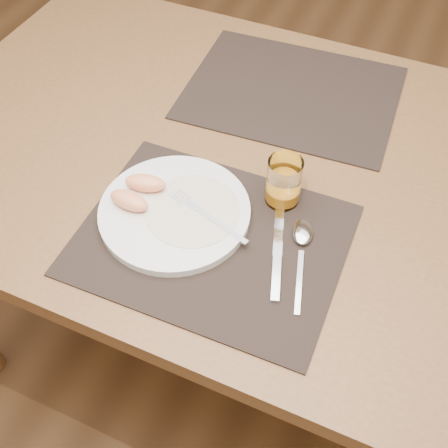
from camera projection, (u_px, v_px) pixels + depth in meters
ground at (241, 337)px, 1.69m from camera, size 5.00×5.00×0.00m
table at (248, 185)px, 1.17m from camera, size 1.40×0.90×0.75m
placemat_near at (212, 240)px, 0.97m from camera, size 0.46×0.36×0.00m
placemat_far at (292, 92)px, 1.23m from camera, size 0.47×0.38×0.00m
plate at (175, 212)px, 1.00m from camera, size 0.27×0.27×0.02m
plate_dressing at (192, 210)px, 0.99m from camera, size 0.17×0.17×0.00m
fork at (202, 212)px, 0.98m from camera, size 0.17×0.07×0.00m
knife at (277, 256)px, 0.94m from camera, size 0.08×0.21×0.01m
spoon at (302, 239)px, 0.96m from camera, size 0.07×0.19×0.01m
juice_glass at (284, 183)px, 0.99m from camera, size 0.06×0.06×0.09m
grapefruit_wedges at (137, 192)px, 1.00m from camera, size 0.08×0.09×0.03m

